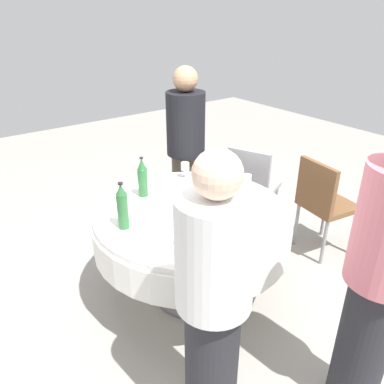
{
  "coord_description": "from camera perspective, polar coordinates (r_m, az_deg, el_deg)",
  "views": [
    {
      "loc": [
        -1.84,
        1.38,
        2.01
      ],
      "look_at": [
        0.0,
        0.0,
        0.88
      ],
      "focal_mm": 35.7,
      "sensor_mm": 36.0,
      "label": 1
    }
  ],
  "objects": [
    {
      "name": "ground_plane",
      "position": [
        3.05,
        0.0,
        -14.94
      ],
      "size": [
        10.0,
        10.0,
        0.0
      ],
      "primitive_type": "plane",
      "color": "gray"
    },
    {
      "name": "dining_table",
      "position": [
        2.7,
        0.0,
        -5.44
      ],
      "size": [
        1.37,
        1.37,
        0.74
      ],
      "color": "white",
      "rests_on": "ground_plane"
    },
    {
      "name": "bottle_green_far",
      "position": [
        2.63,
        1.67,
        0.69
      ],
      "size": [
        0.06,
        0.06,
        0.28
      ],
      "color": "#2D6B38",
      "rests_on": "dining_table"
    },
    {
      "name": "bottle_green_near",
      "position": [
        2.78,
        -7.4,
        2.06
      ],
      "size": [
        0.07,
        0.07,
        0.3
      ],
      "color": "#2D6B38",
      "rests_on": "dining_table"
    },
    {
      "name": "bottle_brown_inner",
      "position": [
        2.12,
        -0.21,
        -5.99
      ],
      "size": [
        0.06,
        0.06,
        0.29
      ],
      "color": "#593314",
      "rests_on": "dining_table"
    },
    {
      "name": "bottle_green_east",
      "position": [
        2.39,
        -10.35,
        -2.23
      ],
      "size": [
        0.07,
        0.07,
        0.31
      ],
      "color": "#2D6B38",
      "rests_on": "dining_table"
    },
    {
      "name": "wine_glass_east",
      "position": [
        2.84,
        8.18,
        1.77
      ],
      "size": [
        0.07,
        0.07,
        0.15
      ],
      "color": "white",
      "rests_on": "dining_table"
    },
    {
      "name": "wine_glass_left",
      "position": [
        3.08,
        -1.04,
        3.76
      ],
      "size": [
        0.07,
        0.07,
        0.13
      ],
      "color": "white",
      "rests_on": "dining_table"
    },
    {
      "name": "plate_outer",
      "position": [
        2.46,
        0.18,
        -4.46
      ],
      "size": [
        0.21,
        0.21,
        0.04
      ],
      "color": "white",
      "rests_on": "dining_table"
    },
    {
      "name": "plate_west",
      "position": [
        2.85,
        -0.66,
        -0.02
      ],
      "size": [
        0.25,
        0.25,
        0.02
      ],
      "color": "white",
      "rests_on": "dining_table"
    },
    {
      "name": "spoon_near",
      "position": [
        2.45,
        11.32,
        -5.49
      ],
      "size": [
        0.03,
        0.18,
        0.0
      ],
      "primitive_type": "cube",
      "rotation": [
        0.0,
        0.0,
        1.64
      ],
      "color": "silver",
      "rests_on": "dining_table"
    },
    {
      "name": "spoon_inner",
      "position": [
        2.24,
        -3.91,
        -8.29
      ],
      "size": [
        0.06,
        0.18,
        0.0
      ],
      "primitive_type": "cube",
      "rotation": [
        0.0,
        0.0,
        4.45
      ],
      "color": "silver",
      "rests_on": "dining_table"
    },
    {
      "name": "folded_napkin",
      "position": [
        2.59,
        -6.72,
        -2.98
      ],
      "size": [
        0.16,
        0.16,
        0.02
      ],
      "primitive_type": "cube",
      "rotation": [
        0.0,
        0.0,
        -0.2
      ],
      "color": "white",
      "rests_on": "dining_table"
    },
    {
      "name": "person_far",
      "position": [
        3.45,
        -0.91,
        6.05
      ],
      "size": [
        0.34,
        0.34,
        1.56
      ],
      "rotation": [
        0.0,
        0.0,
        4.13
      ],
      "color": "#4C3F33",
      "rests_on": "ground_plane"
    },
    {
      "name": "person_near",
      "position": [
        1.77,
        3.2,
        -16.61
      ],
      "size": [
        0.34,
        0.34,
        1.54
      ],
      "rotation": [
        0.0,
        0.0,
        1.02
      ],
      "color": "#26262B",
      "rests_on": "ground_plane"
    },
    {
      "name": "person_inner",
      "position": [
        2.03,
        26.36,
        -11.42
      ],
      "size": [
        0.34,
        0.34,
        1.63
      ],
      "rotation": [
        0.0,
        0.0,
        1.72
      ],
      "color": "#26262B",
      "rests_on": "ground_plane"
    },
    {
      "name": "chair_front",
      "position": [
        3.58,
        8.87,
        1.31
      ],
      "size": [
        0.52,
        0.52,
        0.87
      ],
      "rotation": [
        0.0,
        0.0,
        3.53
      ],
      "color": "#99999E",
      "rests_on": "ground_plane"
    },
    {
      "name": "chair_south",
      "position": [
        3.42,
        18.93,
        -1.11
      ],
      "size": [
        0.46,
        0.46,
        0.87
      ],
      "rotation": [
        0.0,
        0.0,
        2.98
      ],
      "color": "brown",
      "rests_on": "ground_plane"
    }
  ]
}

